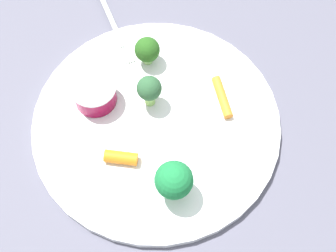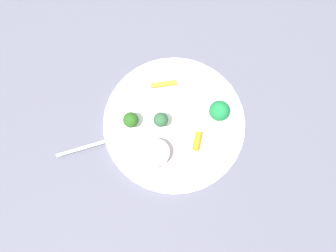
{
  "view_description": "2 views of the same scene",
  "coord_description": "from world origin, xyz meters",
  "px_view_note": "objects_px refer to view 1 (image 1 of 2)",
  "views": [
    {
      "loc": [
        0.16,
        0.23,
        0.54
      ],
      "look_at": [
        -0.0,
        0.02,
        0.02
      ],
      "focal_mm": 50.82,
      "sensor_mm": 36.0,
      "label": 1
    },
    {
      "loc": [
        0.14,
        -0.11,
        0.63
      ],
      "look_at": [
        0.01,
        -0.02,
        0.03
      ],
      "focal_mm": 31.02,
      "sensor_mm": 36.0,
      "label": 2
    }
  ],
  "objects_px": {
    "plate": "(156,123)",
    "broccoli_floret_2": "(174,180)",
    "carrot_stick_1": "(222,97)",
    "fork": "(111,19)",
    "broccoli_floret_1": "(149,89)",
    "broccoli_floret_0": "(147,50)",
    "carrot_stick_0": "(121,158)",
    "sauce_cup": "(95,93)"
  },
  "relations": [
    {
      "from": "broccoli_floret_1",
      "to": "fork",
      "type": "bearing_deg",
      "value": -105.33
    },
    {
      "from": "broccoli_floret_0",
      "to": "carrot_stick_0",
      "type": "distance_m",
      "value": 0.15
    },
    {
      "from": "plate",
      "to": "carrot_stick_1",
      "type": "bearing_deg",
      "value": 161.92
    },
    {
      "from": "plate",
      "to": "fork",
      "type": "bearing_deg",
      "value": -106.46
    },
    {
      "from": "plate",
      "to": "broccoli_floret_0",
      "type": "relative_size",
      "value": 7.38
    },
    {
      "from": "sauce_cup",
      "to": "carrot_stick_0",
      "type": "height_order",
      "value": "sauce_cup"
    },
    {
      "from": "carrot_stick_1",
      "to": "fork",
      "type": "xyz_separation_m",
      "value": [
        0.04,
        -0.2,
        -0.0
      ]
    },
    {
      "from": "sauce_cup",
      "to": "broccoli_floret_1",
      "type": "xyz_separation_m",
      "value": [
        -0.05,
        0.05,
        0.01
      ]
    },
    {
      "from": "sauce_cup",
      "to": "carrot_stick_1",
      "type": "bearing_deg",
      "value": 141.57
    },
    {
      "from": "broccoli_floret_2",
      "to": "carrot_stick_1",
      "type": "bearing_deg",
      "value": -155.35
    },
    {
      "from": "sauce_cup",
      "to": "broccoli_floret_1",
      "type": "height_order",
      "value": "broccoli_floret_1"
    },
    {
      "from": "plate",
      "to": "broccoli_floret_0",
      "type": "distance_m",
      "value": 0.1
    },
    {
      "from": "broccoli_floret_0",
      "to": "plate",
      "type": "bearing_deg",
      "value": 59.04
    },
    {
      "from": "broccoli_floret_1",
      "to": "carrot_stick_1",
      "type": "height_order",
      "value": "broccoli_floret_1"
    },
    {
      "from": "carrot_stick_1",
      "to": "broccoli_floret_0",
      "type": "bearing_deg",
      "value": -70.48
    },
    {
      "from": "broccoli_floret_1",
      "to": "carrot_stick_1",
      "type": "xyz_separation_m",
      "value": [
        -0.07,
        0.05,
        -0.03
      ]
    },
    {
      "from": "broccoli_floret_2",
      "to": "carrot_stick_1",
      "type": "xyz_separation_m",
      "value": [
        -0.13,
        -0.06,
        -0.03
      ]
    },
    {
      "from": "plate",
      "to": "broccoli_floret_1",
      "type": "xyz_separation_m",
      "value": [
        -0.01,
        -0.03,
        0.04
      ]
    },
    {
      "from": "broccoli_floret_2",
      "to": "fork",
      "type": "relative_size",
      "value": 0.36
    },
    {
      "from": "carrot_stick_1",
      "to": "fork",
      "type": "bearing_deg",
      "value": -79.7
    },
    {
      "from": "sauce_cup",
      "to": "fork",
      "type": "relative_size",
      "value": 0.35
    },
    {
      "from": "broccoli_floret_1",
      "to": "broccoli_floret_2",
      "type": "bearing_deg",
      "value": 65.25
    },
    {
      "from": "broccoli_floret_0",
      "to": "broccoli_floret_1",
      "type": "height_order",
      "value": "broccoli_floret_1"
    },
    {
      "from": "plate",
      "to": "fork",
      "type": "xyz_separation_m",
      "value": [
        -0.05,
        -0.17,
        0.01
      ]
    },
    {
      "from": "broccoli_floret_1",
      "to": "carrot_stick_1",
      "type": "relative_size",
      "value": 0.84
    },
    {
      "from": "sauce_cup",
      "to": "carrot_stick_1",
      "type": "relative_size",
      "value": 0.96
    },
    {
      "from": "plate",
      "to": "carrot_stick_1",
      "type": "xyz_separation_m",
      "value": [
        -0.09,
        0.03,
        0.01
      ]
    },
    {
      "from": "broccoli_floret_1",
      "to": "fork",
      "type": "xyz_separation_m",
      "value": [
        -0.04,
        -0.14,
        -0.03
      ]
    },
    {
      "from": "broccoli_floret_2",
      "to": "fork",
      "type": "bearing_deg",
      "value": -109.64
    },
    {
      "from": "carrot_stick_1",
      "to": "fork",
      "type": "distance_m",
      "value": 0.2
    },
    {
      "from": "fork",
      "to": "sauce_cup",
      "type": "bearing_deg",
      "value": 46.41
    },
    {
      "from": "broccoli_floret_2",
      "to": "carrot_stick_0",
      "type": "relative_size",
      "value": 1.48
    },
    {
      "from": "broccoli_floret_2",
      "to": "plate",
      "type": "bearing_deg",
      "value": -115.52
    },
    {
      "from": "carrot_stick_1",
      "to": "fork",
      "type": "height_order",
      "value": "carrot_stick_1"
    },
    {
      "from": "broccoli_floret_0",
      "to": "fork",
      "type": "distance_m",
      "value": 0.09
    },
    {
      "from": "plate",
      "to": "broccoli_floret_2",
      "type": "distance_m",
      "value": 0.1
    },
    {
      "from": "broccoli_floret_1",
      "to": "carrot_stick_0",
      "type": "xyz_separation_m",
      "value": [
        0.08,
        0.04,
        -0.02
      ]
    },
    {
      "from": "carrot_stick_0",
      "to": "carrot_stick_1",
      "type": "height_order",
      "value": "carrot_stick_0"
    },
    {
      "from": "broccoli_floret_0",
      "to": "carrot_stick_0",
      "type": "bearing_deg",
      "value": 40.06
    },
    {
      "from": "sauce_cup",
      "to": "carrot_stick_0",
      "type": "distance_m",
      "value": 0.09
    },
    {
      "from": "plate",
      "to": "broccoli_floret_2",
      "type": "xyz_separation_m",
      "value": [
        0.04,
        0.09,
        0.04
      ]
    },
    {
      "from": "broccoli_floret_0",
      "to": "broccoli_floret_2",
      "type": "height_order",
      "value": "broccoli_floret_2"
    }
  ]
}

